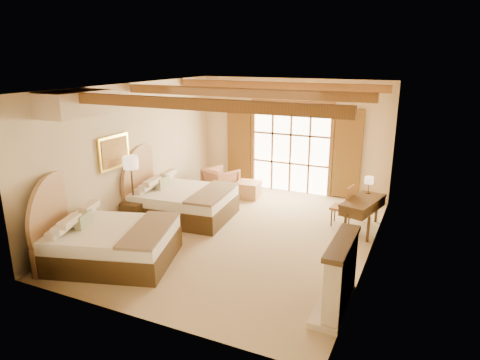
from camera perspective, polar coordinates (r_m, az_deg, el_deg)
The scene contains 19 objects.
floor at distance 9.54m, azimuth -0.02°, elevation -7.18°, with size 7.00×7.00×0.00m, color tan.
wall_back at distance 12.22m, azimuth 6.90°, elevation 5.82°, with size 5.50×5.50×0.00m, color beige.
wall_left at distance 10.45m, azimuth -13.88°, elevation 3.66°, with size 7.00×7.00×0.00m, color beige.
wall_right at distance 8.30m, azimuth 17.49°, elevation 0.13°, with size 7.00×7.00×0.00m, color beige.
ceiling at distance 8.77m, azimuth -0.03°, elevation 12.37°, with size 7.00×7.00×0.00m, color #B36D3E.
ceiling_beams at distance 8.78m, azimuth -0.03°, elevation 11.58°, with size 5.39×4.60×0.18m, color olive, non-canonical shape.
french_doors at distance 12.23m, azimuth 6.76°, elevation 4.16°, with size 3.95×0.08×2.60m.
fireplace at distance 6.88m, azimuth 13.08°, elevation -12.77°, with size 0.46×1.40×1.16m.
painting at distance 9.83m, azimuth -16.42°, elevation 3.58°, with size 0.06×0.95×0.75m.
canopy_valance at distance 8.53m, azimuth -21.03°, elevation 9.50°, with size 0.70×1.40×0.45m, color beige.
bed_near at distance 8.64m, azimuth -17.61°, elevation -7.34°, with size 2.74×2.30×1.50m.
bed_far at distance 10.52m, azimuth -8.39°, elevation -2.41°, with size 2.44×1.93×1.51m.
nightstand at distance 10.20m, azimuth -13.92°, elevation -4.39°, with size 0.47×0.47×0.56m, color #423018.
floor_lamp at distance 9.99m, azimuth -14.34°, elevation 1.74°, with size 0.34×0.34×1.62m.
armchair at distance 12.08m, azimuth -2.59°, elevation -0.16°, with size 0.81×0.83×0.76m, color #9F6544.
ottoman at distance 11.84m, azimuth 1.11°, elevation -1.29°, with size 0.61×0.61×0.44m, color #AC8349.
desk at distance 10.00m, azimuth 15.95°, elevation -4.32°, with size 0.87×1.44×0.72m.
desk_chair at distance 10.18m, azimuth 13.41°, elevation -4.29°, with size 0.48×0.48×0.97m.
desk_lamp at distance 10.28m, azimuth 16.83°, elevation -0.10°, with size 0.20×0.20×0.39m.
Camera 1 is at (3.66, -7.94, 3.81)m, focal length 32.00 mm.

